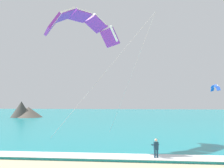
{
  "coord_description": "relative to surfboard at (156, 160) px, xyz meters",
  "views": [
    {
      "loc": [
        -5.44,
        -7.78,
        4.6
      ],
      "look_at": [
        -7.96,
        16.26,
        6.15
      ],
      "focal_mm": 42.22,
      "sensor_mm": 36.0,
      "label": 1
    }
  ],
  "objects": [
    {
      "name": "kitesurfer",
      "position": [
        -0.0,
        0.02,
        0.91
      ],
      "size": [
        0.62,
        0.61,
        1.69
      ],
      "color": "#143347",
      "rests_on": "ground"
    },
    {
      "name": "surf_foam",
      "position": [
        4.21,
        0.26,
        0.19
      ],
      "size": [
        200.0,
        2.19,
        0.04
      ],
      "primitive_type": "cube",
      "color": "white",
      "rests_on": "sea"
    },
    {
      "name": "headland_left",
      "position": [
        -31.81,
        47.34,
        1.78
      ],
      "size": [
        8.64,
        8.28,
        4.48
      ],
      "color": "#47423D",
      "rests_on": "ground"
    },
    {
      "name": "surfboard",
      "position": [
        0.0,
        0.0,
        0.0
      ],
      "size": [
        0.81,
        1.47,
        0.09
      ],
      "color": "#E04C38",
      "rests_on": "ground"
    },
    {
      "name": "kite_primary",
      "position": [
        -7.18,
        6.0,
        12.74
      ],
      "size": [
        10.42,
        9.23,
        12.95
      ],
      "color": "purple"
    },
    {
      "name": "sea",
      "position": [
        4.21,
        59.26,
        0.07
      ],
      "size": [
        200.0,
        120.0,
        0.2
      ],
      "primitive_type": "cube",
      "color": "teal",
      "rests_on": "ground"
    },
    {
      "name": "kite_distant",
      "position": [
        15.2,
        38.87,
        7.59
      ],
      "size": [
        1.23,
        4.21,
        1.52
      ],
      "color": "blue"
    }
  ]
}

